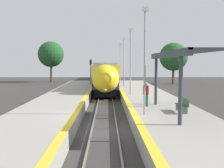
{
  "coord_description": "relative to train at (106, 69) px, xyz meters",
  "views": [
    {
      "loc": [
        0.14,
        -15.96,
        3.89
      ],
      "look_at": [
        0.55,
        6.06,
        2.22
      ],
      "focal_mm": 45.0,
      "sensor_mm": 36.0,
      "label": 1
    }
  ],
  "objects": [
    {
      "name": "rail_left",
      "position": [
        -0.72,
        -55.11,
        -2.16
      ],
      "size": [
        0.08,
        90.0,
        0.15
      ],
      "primitive_type": "cube",
      "color": "slate",
      "rests_on": "ground_plane"
    },
    {
      "name": "train",
      "position": [
        0.0,
        0.0,
        0.0
      ],
      "size": [
        2.86,
        90.04,
        3.9
      ],
      "color": "black",
      "rests_on": "ground_plane"
    },
    {
      "name": "background_tree_right",
      "position": [
        12.31,
        -19.97,
        2.74
      ],
      "size": [
        5.13,
        5.13,
        7.55
      ],
      "color": "brown",
      "rests_on": "ground_plane"
    },
    {
      "name": "station_canopy",
      "position": [
        4.27,
        -54.29,
        2.06
      ],
      "size": [
        2.02,
        9.77,
        3.69
      ],
      "color": "#333842",
      "rests_on": "platform_right"
    },
    {
      "name": "platform_left",
      "position": [
        -3.75,
        -55.11,
        -1.8
      ],
      "size": [
        4.38,
        64.0,
        0.87
      ],
      "color": "#9E998E",
      "rests_on": "ground_plane"
    },
    {
      "name": "lamppost_farthest",
      "position": [
        2.33,
        -25.4,
        2.12
      ],
      "size": [
        0.36,
        0.2,
        6.19
      ],
      "color": "#9E9EA3",
      "rests_on": "platform_right"
    },
    {
      "name": "lamppost_near",
      "position": [
        2.33,
        -54.93,
        2.12
      ],
      "size": [
        0.36,
        0.2,
        6.19
      ],
      "color": "#9E9EA3",
      "rests_on": "platform_right"
    },
    {
      "name": "platform_right",
      "position": [
        3.94,
        -55.11,
        -1.8
      ],
      "size": [
        4.76,
        64.0,
        0.87
      ],
      "color": "#9E998E",
      "rests_on": "ground_plane"
    },
    {
      "name": "person_waiting",
      "position": [
        2.83,
        -51.85,
        -0.5
      ],
      "size": [
        0.36,
        0.22,
        1.67
      ],
      "color": "#1E604C",
      "rests_on": "platform_right"
    },
    {
      "name": "lamppost_far",
      "position": [
        2.33,
        -35.25,
        2.12
      ],
      "size": [
        0.36,
        0.2,
        6.19
      ],
      "color": "#9E9EA3",
      "rests_on": "platform_right"
    },
    {
      "name": "background_tree_left",
      "position": [
        -11.07,
        -14.43,
        3.35
      ],
      "size": [
        5.15,
        5.15,
        8.18
      ],
      "color": "brown",
      "rests_on": "ground_plane"
    },
    {
      "name": "rail_right",
      "position": [
        0.72,
        -55.11,
        -2.16
      ],
      "size": [
        0.08,
        90.0,
        0.15
      ],
      "primitive_type": "cube",
      "color": "slate",
      "rests_on": "ground_plane"
    },
    {
      "name": "railway_signal",
      "position": [
        -2.1,
        -32.11,
        0.43
      ],
      "size": [
        0.28,
        0.28,
        4.36
      ],
      "color": "#59595E",
      "rests_on": "ground_plane"
    },
    {
      "name": "platform_bench",
      "position": [
        4.81,
        -54.12,
        -0.89
      ],
      "size": [
        0.44,
        1.75,
        0.89
      ],
      "color": "#4C6B4C",
      "rests_on": "platform_right"
    },
    {
      "name": "lamppost_mid",
      "position": [
        2.33,
        -45.09,
        2.12
      ],
      "size": [
        0.36,
        0.2,
        6.19
      ],
      "color": "#9E9EA3",
      "rests_on": "platform_right"
    },
    {
      "name": "ground_plane",
      "position": [
        0.0,
        -55.11,
        -2.24
      ],
      "size": [
        120.0,
        120.0,
        0.0
      ],
      "primitive_type": "plane",
      "color": "#383533"
    }
  ]
}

